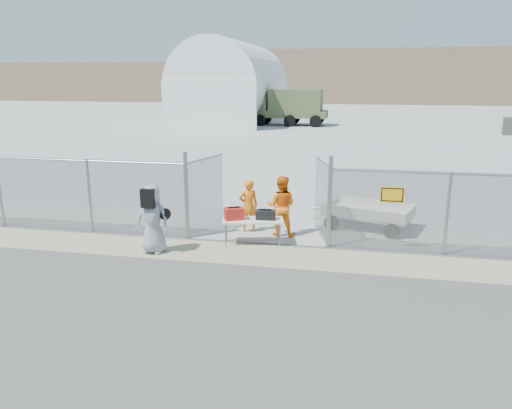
% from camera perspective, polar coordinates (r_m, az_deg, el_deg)
% --- Properties ---
extents(ground, '(160.00, 160.00, 0.00)m').
position_cam_1_polar(ground, '(12.19, -1.87, -7.32)').
color(ground, '#454343').
extents(tarmac_inside, '(160.00, 80.00, 0.01)m').
position_cam_1_polar(tarmac_inside, '(53.27, 8.66, 9.41)').
color(tarmac_inside, '#A2A2A2').
rests_on(tarmac_inside, ground).
extents(dirt_strip, '(44.00, 1.60, 0.01)m').
position_cam_1_polar(dirt_strip, '(13.10, -0.87, -5.71)').
color(dirt_strip, tan).
rests_on(dirt_strip, ground).
extents(distant_hills, '(140.00, 6.00, 9.00)m').
position_cam_1_polar(distant_hills, '(89.04, 13.34, 14.04)').
color(distant_hills, '#7F684F').
rests_on(distant_hills, ground).
extents(chain_link_fence, '(40.00, 0.20, 2.20)m').
position_cam_1_polar(chain_link_fence, '(13.71, 0.00, 0.00)').
color(chain_link_fence, gray).
rests_on(chain_link_fence, ground).
extents(quonset_hangar, '(9.00, 18.00, 8.00)m').
position_cam_1_polar(quonset_hangar, '(52.55, -2.57, 13.85)').
color(quonset_hangar, white).
rests_on(quonset_hangar, ground).
extents(folding_table, '(1.77, 1.02, 0.71)m').
position_cam_1_polar(folding_table, '(13.81, -0.38, -3.12)').
color(folding_table, white).
rests_on(folding_table, ground).
extents(orange_bag, '(0.61, 0.53, 0.32)m').
position_cam_1_polar(orange_bag, '(13.68, -2.54, -1.05)').
color(orange_bag, red).
rests_on(orange_bag, folding_table).
extents(black_duffel, '(0.54, 0.33, 0.25)m').
position_cam_1_polar(black_duffel, '(13.70, 1.10, -1.18)').
color(black_duffel, black).
rests_on(black_duffel, folding_table).
extents(security_worker_left, '(0.68, 0.56, 1.59)m').
position_cam_1_polar(security_worker_left, '(14.78, -0.87, -0.16)').
color(security_worker_left, orange).
rests_on(security_worker_left, ground).
extents(security_worker_right, '(0.88, 0.69, 1.77)m').
position_cam_1_polar(security_worker_right, '(14.42, 2.88, -0.17)').
color(security_worker_right, orange).
rests_on(security_worker_right, ground).
extents(visitor, '(0.90, 0.60, 1.83)m').
position_cam_1_polar(visitor, '(13.25, -11.76, -1.66)').
color(visitor, '#90919A').
rests_on(visitor, ground).
extents(utility_trailer, '(3.72, 2.65, 0.81)m').
position_cam_1_polar(utility_trailer, '(15.61, 12.71, -1.19)').
color(utility_trailer, white).
rests_on(utility_trailer, ground).
extents(military_truck, '(7.08, 2.77, 3.34)m').
position_cam_1_polar(military_truck, '(48.10, 3.90, 11.00)').
color(military_truck, '#536038').
rests_on(military_truck, ground).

